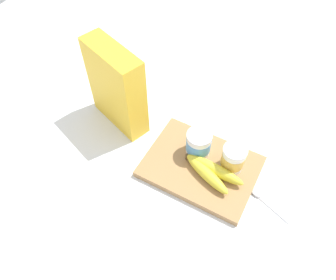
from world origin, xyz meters
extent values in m
plane|color=white|center=(0.00, 0.00, 0.00)|extent=(2.40, 2.40, 0.00)
cube|color=#A37A4C|center=(0.00, 0.00, 0.01)|extent=(0.33, 0.24, 0.02)
cube|color=yellow|center=(-0.32, 0.05, 0.14)|extent=(0.22, 0.14, 0.28)
cylinder|color=white|center=(-0.03, 0.04, 0.06)|extent=(0.07, 0.07, 0.08)
cylinder|color=#5193D1|center=(-0.03, 0.04, 0.06)|extent=(0.07, 0.07, 0.04)
cylinder|color=silver|center=(-0.03, 0.04, 0.10)|extent=(0.07, 0.07, 0.00)
cylinder|color=white|center=(0.08, 0.04, 0.06)|extent=(0.07, 0.07, 0.08)
cylinder|color=gold|center=(0.08, 0.04, 0.06)|extent=(0.07, 0.07, 0.04)
cylinder|color=silver|center=(0.08, 0.04, 0.11)|extent=(0.07, 0.07, 0.00)
ellipsoid|color=yellow|center=(0.03, -0.03, 0.04)|extent=(0.16, 0.09, 0.04)
ellipsoid|color=yellow|center=(0.04, -0.01, 0.04)|extent=(0.18, 0.04, 0.04)
cylinder|color=brown|center=(-0.04, 0.00, 0.03)|extent=(0.01, 0.01, 0.02)
cylinder|color=silver|center=(0.23, -0.03, 0.00)|extent=(0.11, 0.05, 0.01)
ellipsoid|color=silver|center=(0.17, 0.00, 0.01)|extent=(0.04, 0.03, 0.01)
camera|label=1|loc=(0.16, -0.50, 0.83)|focal=34.81mm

